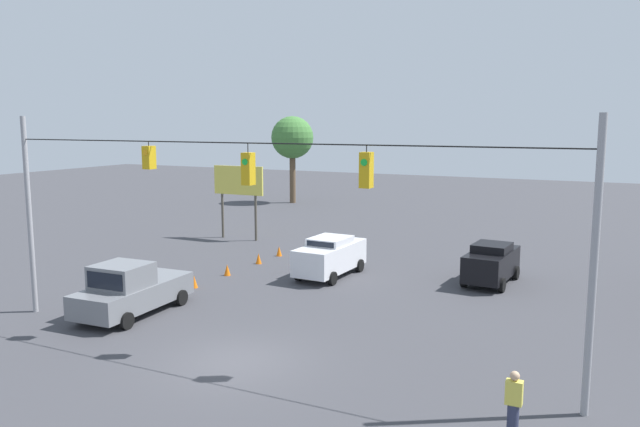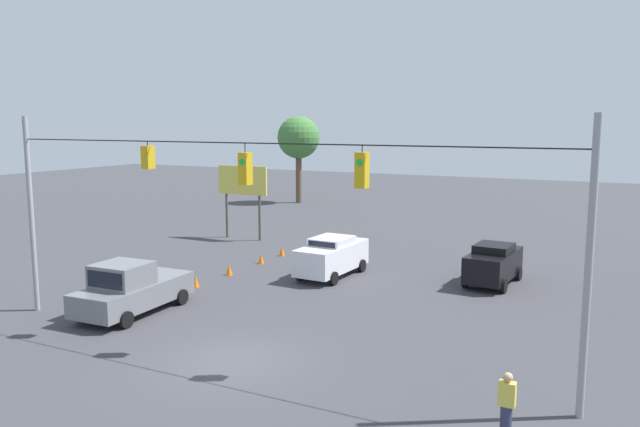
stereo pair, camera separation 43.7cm
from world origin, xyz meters
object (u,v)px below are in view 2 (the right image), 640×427
pickup_truck_grey_parked_shoulder (131,289)px  tree_horizon_left (299,138)px  sedan_black_oncoming_far (493,263)px  traffic_cone_fifth (282,251)px  traffic_cone_second (196,281)px  roadside_billboard (243,186)px  overhead_signal_span (249,210)px  sedan_white_withflow_mid (332,256)px  pedestrian (507,404)px  traffic_cone_fourth (261,258)px  traffic_cone_third (229,269)px  traffic_cone_nearest (155,294)px

pickup_truck_grey_parked_shoulder → tree_horizon_left: 35.01m
sedan_black_oncoming_far → traffic_cone_fifth: 11.98m
traffic_cone_second → roadside_billboard: roadside_billboard is taller
overhead_signal_span → tree_horizon_left: (17.20, -34.39, 1.27)m
sedan_white_withflow_mid → pedestrian: 16.25m
traffic_cone_fourth → pedestrian: 20.01m
traffic_cone_third → tree_horizon_left: (10.46, -26.09, 5.72)m
traffic_cone_third → traffic_cone_fourth: (-0.04, -2.87, 0.00)m
tree_horizon_left → overhead_signal_span: bearing=116.6°
sedan_white_withflow_mid → pickup_truck_grey_parked_shoulder: bearing=64.0°
pedestrian → tree_horizon_left: size_ratio=0.20×
pickup_truck_grey_parked_shoulder → roadside_billboard: bearing=-71.8°
overhead_signal_span → roadside_billboard: size_ratio=4.32×
sedan_white_withflow_mid → traffic_cone_nearest: size_ratio=8.29×
traffic_cone_third → traffic_cone_fifth: same height
sedan_black_oncoming_far → traffic_cone_third: bearing=19.3°
traffic_cone_third → traffic_cone_fifth: bearing=-90.7°
sedan_white_withflow_mid → traffic_cone_third: 5.13m
sedan_white_withflow_mid → traffic_cone_third: size_ratio=8.29×
traffic_cone_fourth → traffic_cone_second: bearing=89.1°
traffic_cone_second → tree_horizon_left: size_ratio=0.07×
traffic_cone_second → traffic_cone_third: (-0.04, -2.59, 0.00)m
traffic_cone_fourth → sedan_white_withflow_mid: bearing=170.9°
pickup_truck_grey_parked_shoulder → sedan_black_oncoming_far: bearing=-136.8°
roadside_billboard → pedestrian: size_ratio=2.96×
overhead_signal_span → traffic_cone_fifth: (6.67, -13.35, -4.45)m
pedestrian → pickup_truck_grey_parked_shoulder: bearing=-12.2°
traffic_cone_third → roadside_billboard: bearing=-60.2°
traffic_cone_fourth → traffic_cone_fifth: same height
roadside_billboard → traffic_cone_third: bearing=119.8°
sedan_white_withflow_mid → traffic_cone_second: size_ratio=8.29×
overhead_signal_span → sedan_white_withflow_mid: (2.13, -10.44, -3.72)m
sedan_black_oncoming_far → traffic_cone_second: 13.83m
traffic_cone_second → pedestrian: 17.05m
roadside_billboard → pedestrian: roadside_billboard is taller
traffic_cone_nearest → traffic_cone_fifth: 10.14m
tree_horizon_left → traffic_cone_second: bearing=110.0°
tree_horizon_left → traffic_cone_fifth: bearing=116.6°
pedestrian → tree_horizon_left: tree_horizon_left is taller
traffic_cone_nearest → traffic_cone_fourth: (-0.25, -7.96, 0.00)m
sedan_black_oncoming_far → sedan_white_withflow_mid: bearing=15.6°
traffic_cone_third → traffic_cone_fourth: size_ratio=1.00×
pickup_truck_grey_parked_shoulder → traffic_cone_second: 4.35m
overhead_signal_span → traffic_cone_fifth: 15.57m
sedan_black_oncoming_far → traffic_cone_fourth: sedan_black_oncoming_far is taller
sedan_black_oncoming_far → traffic_cone_second: sedan_black_oncoming_far is taller
roadside_billboard → pedestrian: bearing=137.2°
traffic_cone_third → traffic_cone_fourth: bearing=-90.9°
pickup_truck_grey_parked_shoulder → roadside_billboard: 16.31m
overhead_signal_span → traffic_cone_fourth: overhead_signal_span is taller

